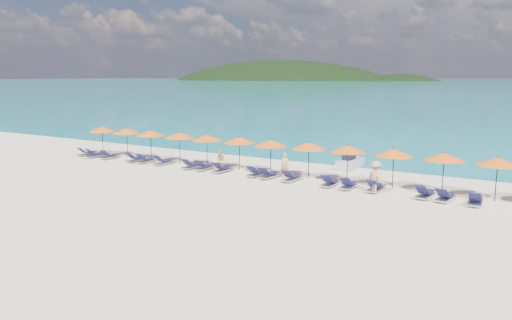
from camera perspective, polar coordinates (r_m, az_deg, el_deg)
The scene contains 37 objects.
ground at distance 27.53m, azimuth -3.30°, elevation -3.35°, with size 1400.00×1400.00×0.00m, color beige.
headland_main at distance 645.93m, azimuth 2.54°, elevation 5.72°, with size 374.00×242.00×126.50m.
headland_small at distance 606.38m, azimuth 16.01°, elevation 5.39°, with size 162.00×126.00×85.50m.
jetski at distance 34.19m, azimuth 10.70°, elevation -0.30°, with size 1.13×2.65×0.92m.
beachgoer_a at distance 30.51m, azimuth 3.32°, elevation -0.60°, with size 0.56×0.37×1.53m, color tan.
beachgoer_b at distance 32.20m, azimuth -4.09°, elevation -0.13°, with size 0.71×0.41×1.46m, color tan.
beachgoer_c at distance 27.17m, azimuth 13.53°, elevation -1.91°, with size 1.12×0.52×1.74m, color tan.
umbrella_0 at distance 41.06m, azimuth -17.19°, elevation 3.39°, with size 2.10×2.10×2.28m.
umbrella_1 at distance 39.21m, azimuth -14.56°, elevation 3.24°, with size 2.10×2.10×2.28m.
umbrella_2 at distance 37.34m, azimuth -11.96°, elevation 3.03°, with size 2.10×2.10×2.28m.
umbrella_3 at distance 35.58m, azimuth -8.74°, elevation 2.81°, with size 2.10×2.10×2.28m.
umbrella_4 at distance 33.98m, azimuth -5.64°, elevation 2.56°, with size 2.10×2.10×2.28m.
umbrella_5 at distance 32.65m, azimuth -1.90°, elevation 2.31°, with size 2.10×2.10×2.28m.
umbrella_6 at distance 31.12m, azimuth 1.69°, elevation 1.95°, with size 2.10×2.10×2.28m.
umbrella_7 at distance 30.09m, azimuth 6.06°, elevation 1.63°, with size 2.10×2.10×2.28m.
umbrella_8 at distance 29.18m, azimuth 10.45°, elevation 1.27°, with size 2.10×2.10×2.28m.
umbrella_9 at distance 28.30m, azimuth 15.48°, elevation 0.83°, with size 2.10×2.10×2.28m.
umbrella_10 at distance 27.71m, azimuth 20.71°, elevation 0.37°, with size 2.10×2.10×2.28m.
umbrella_11 at distance 27.17m, azimuth 25.91°, elevation -0.16°, with size 2.10×2.10×2.28m.
lounger_0 at distance 40.83m, azimuth -18.71°, elevation 0.76°, with size 0.72×1.74×0.66m.
lounger_1 at distance 39.92m, azimuth -17.86°, elevation 0.61°, with size 0.69×1.72×0.66m.
lounger_2 at distance 38.94m, azimuth -16.37°, elevation 0.47°, with size 0.77×1.75×0.66m.
lounger_3 at distance 37.08m, azimuth -13.57°, elevation 0.14°, with size 0.70×1.73×0.66m.
lounger_4 at distance 36.43m, azimuth -12.41°, elevation 0.02°, with size 0.65×1.71×0.66m.
lounger_5 at distance 35.47m, azimuth -10.50°, elevation -0.17°, with size 0.68×1.72×0.66m.
lounger_6 at distance 33.70m, azimuth -7.42°, elevation -0.60°, with size 0.73×1.74×0.66m.
lounger_7 at distance 33.12m, azimuth -5.89°, elevation -0.75°, with size 0.73×1.74×0.66m.
lounger_8 at distance 32.24m, azimuth -3.88°, elevation -1.01°, with size 0.71×1.73×0.66m.
lounger_9 at distance 30.89m, azimuth 0.08°, elevation -1.46°, with size 0.64×1.71×0.66m.
lounger_10 at distance 30.33m, azimuth 1.54°, elevation -1.67°, with size 0.76×1.75×0.66m.
lounger_11 at distance 29.55m, azimuth 4.08°, elevation -1.99°, with size 0.68×1.72×0.66m.
lounger_12 at distance 28.46m, azimuth 8.46°, elevation -2.53°, with size 0.62×1.70×0.66m.
lounger_13 at distance 28.02m, azimuth 10.50°, elevation -2.78°, with size 0.76×1.74×0.66m.
lounger_14 at distance 27.65m, azimuth 13.52°, elevation -3.05°, with size 0.65×1.71×0.66m.
lounger_15 at distance 26.91m, azimuth 18.75°, elevation -3.65°, with size 0.79×1.75×0.66m.
lounger_16 at distance 26.62m, azimuth 20.79°, elevation -3.91°, with size 0.79×1.75×0.66m.
lounger_17 at distance 26.37m, azimuth 23.76°, elevation -4.22°, with size 0.74×1.74×0.66m.
Camera 1 is at (15.47, -21.91, 6.19)m, focal length 35.00 mm.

